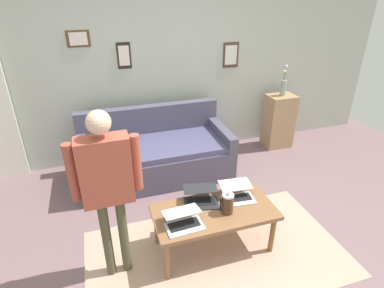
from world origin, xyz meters
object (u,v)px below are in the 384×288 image
(laptop_left, at_px, (201,198))
(person_standing, at_px, (107,178))
(flower_vase, at_px, (284,84))
(coffee_table, at_px, (214,214))
(couch, at_px, (155,154))
(laptop_right, at_px, (183,221))
(side_shelf, at_px, (279,121))
(french_press, at_px, (228,203))
(laptop_center, at_px, (237,194))

(laptop_left, relative_size, person_standing, 0.25)
(flower_vase, relative_size, person_standing, 0.29)
(coffee_table, bearing_deg, couch, -80.40)
(laptop_right, relative_size, side_shelf, 0.41)
(french_press, bearing_deg, laptop_center, -135.97)
(laptop_center, distance_m, french_press, 0.26)
(coffee_table, bearing_deg, laptop_left, -64.40)
(couch, xyz_separation_m, side_shelf, (-2.05, -0.27, 0.12))
(french_press, height_order, side_shelf, side_shelf)
(coffee_table, xyz_separation_m, side_shelf, (-1.79, -1.78, 0.02))
(laptop_right, xyz_separation_m, french_press, (-0.44, -0.04, 0.06))
(person_standing, bearing_deg, laptop_right, 171.03)
(laptop_left, distance_m, person_standing, 1.00)
(laptop_left, bearing_deg, french_press, 128.34)
(laptop_center, height_order, laptop_right, laptop_right)
(laptop_center, distance_m, person_standing, 1.32)
(side_shelf, distance_m, flower_vase, 0.59)
(coffee_table, bearing_deg, flower_vase, -135.20)
(couch, height_order, coffee_table, couch)
(couch, distance_m, coffee_table, 1.54)
(laptop_center, bearing_deg, side_shelf, -132.12)
(coffee_table, relative_size, laptop_right, 3.37)
(laptop_center, bearing_deg, person_standing, 5.94)
(couch, relative_size, side_shelf, 2.31)
(side_shelf, xyz_separation_m, flower_vase, (-0.00, -0.00, 0.59))
(person_standing, bearing_deg, laptop_left, -168.22)
(laptop_center, xyz_separation_m, french_press, (0.18, 0.18, 0.06))
(laptop_left, distance_m, flower_vase, 2.53)
(couch, height_order, flower_vase, flower_vase)
(side_shelf, bearing_deg, coffee_table, 44.77)
(laptop_center, xyz_separation_m, laptop_right, (0.62, 0.22, -0.00))
(coffee_table, distance_m, laptop_right, 0.36)
(coffee_table, relative_size, french_press, 5.05)
(laptop_right, height_order, person_standing, person_standing)
(couch, bearing_deg, coffee_table, 99.60)
(couch, height_order, person_standing, person_standing)
(couch, xyz_separation_m, laptop_center, (-0.54, 1.40, 0.20))
(laptop_left, distance_m, side_shelf, 2.47)
(couch, relative_size, person_standing, 1.24)
(laptop_center, bearing_deg, french_press, 44.03)
(coffee_table, relative_size, flower_vase, 2.50)
(laptop_center, bearing_deg, flower_vase, -132.10)
(laptop_left, bearing_deg, coffee_table, 115.60)
(laptop_right, bearing_deg, coffee_table, -162.35)
(laptop_right, xyz_separation_m, person_standing, (0.59, -0.09, 0.51))
(couch, xyz_separation_m, laptop_left, (-0.18, 1.35, 0.20))
(coffee_table, xyz_separation_m, flower_vase, (-1.79, -1.78, 0.61))
(coffee_table, xyz_separation_m, french_press, (-0.10, 0.07, 0.15))
(laptop_left, relative_size, flower_vase, 0.84)
(laptop_right, relative_size, flower_vase, 0.74)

